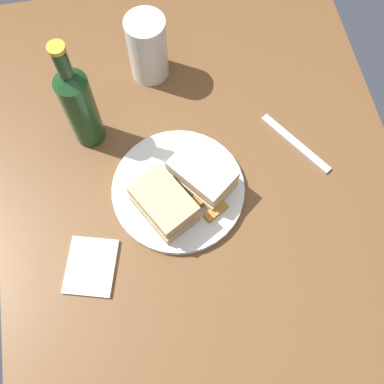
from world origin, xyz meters
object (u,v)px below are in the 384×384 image
at_px(plate, 178,190).
at_px(napkin, 91,266).
at_px(sandwich_half_left, 164,204).
at_px(sandwich_half_right, 204,174).
at_px(fork, 296,143).
at_px(cider_bottle, 79,105).
at_px(pint_glass, 148,52).

relative_size(plate, napkin, 2.40).
bearing_deg(sandwich_half_left, napkin, 117.22).
relative_size(sandwich_half_left, sandwich_half_right, 0.99).
distance_m(plate, fork, 0.27).
xyz_separation_m(plate, napkin, (-0.12, 0.19, -0.00)).
distance_m(cider_bottle, napkin, 0.31).
bearing_deg(pint_glass, sandwich_half_left, 176.16).
distance_m(plate, napkin, 0.22).
xyz_separation_m(plate, sandwich_half_left, (-0.04, 0.03, 0.04)).
height_order(plate, fork, plate).
height_order(plate, pint_glass, pint_glass).
bearing_deg(cider_bottle, sandwich_half_right, -126.45).
bearing_deg(sandwich_half_left, sandwich_half_right, -60.89).
height_order(plate, sandwich_half_left, sandwich_half_left).
bearing_deg(fork, napkin, -101.17).
bearing_deg(fork, sandwich_half_left, -104.02).
height_order(pint_glass, cider_bottle, cider_bottle).
height_order(cider_bottle, fork, cider_bottle).
xyz_separation_m(sandwich_half_right, cider_bottle, (0.16, 0.21, 0.06)).
bearing_deg(plate, sandwich_half_right, -83.02).
distance_m(sandwich_half_left, cider_bottle, 0.25).
bearing_deg(napkin, plate, -57.22).
bearing_deg(cider_bottle, pint_glass, -47.03).
bearing_deg(cider_bottle, plate, -135.68).
distance_m(sandwich_half_left, fork, 0.31).
height_order(sandwich_half_right, pint_glass, pint_glass).
relative_size(plate, cider_bottle, 0.95).
relative_size(plate, sandwich_half_right, 1.86).
bearing_deg(cider_bottle, fork, -103.66).
bearing_deg(plate, cider_bottle, 44.32).
height_order(sandwich_half_right, cider_bottle, cider_bottle).
distance_m(sandwich_half_left, napkin, 0.18).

